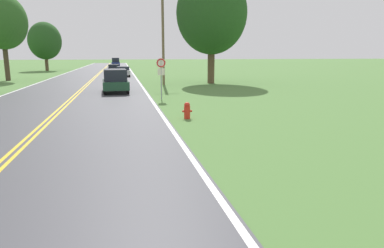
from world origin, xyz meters
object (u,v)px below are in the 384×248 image
(car_silver_sedan_mid_near, at_px, (123,71))
(car_dark_grey_hatchback_mid_far, at_px, (114,69))
(car_dark_blue_van_receding, at_px, (116,62))
(traffic_sign, at_px, (161,69))
(tree_right_cluster, at_px, (212,13))
(tree_mid_treeline, at_px, (45,41))
(fire_hydrant, at_px, (187,110))
(tree_left_verge, at_px, (2,22))
(car_dark_green_suv_approaching, at_px, (115,80))

(car_silver_sedan_mid_near, xyz_separation_m, car_dark_grey_hatchback_mid_far, (-1.35, 6.71, 0.08))
(car_silver_sedan_mid_near, relative_size, car_dark_blue_van_receding, 1.00)
(traffic_sign, height_order, tree_right_cluster, tree_right_cluster)
(tree_mid_treeline, relative_size, car_dark_grey_hatchback_mid_far, 2.18)
(fire_hydrant, xyz_separation_m, car_dark_blue_van_receding, (-3.91, 68.91, 0.68))
(car_dark_blue_van_receding, bearing_deg, traffic_sign, 2.67)
(tree_left_verge, relative_size, tree_right_cluster, 0.86)
(traffic_sign, relative_size, tree_left_verge, 0.28)
(tree_mid_treeline, xyz_separation_m, car_silver_sedan_mid_near, (13.19, -18.67, -4.50))
(tree_left_verge, xyz_separation_m, tree_mid_treeline, (-0.47, 23.91, -1.15))
(traffic_sign, bearing_deg, car_dark_blue_van_receding, 93.26)
(car_silver_sedan_mid_near, bearing_deg, fire_hydrant, 6.22)
(car_silver_sedan_mid_near, bearing_deg, traffic_sign, 6.60)
(tree_left_verge, distance_m, car_dark_grey_hatchback_mid_far, 17.40)
(tree_right_cluster, distance_m, car_dark_grey_hatchback_mid_far, 23.10)
(traffic_sign, xyz_separation_m, tree_right_cluster, (6.45, 11.93, 4.82))
(car_dark_green_suv_approaching, bearing_deg, tree_right_cluster, 123.16)
(traffic_sign, bearing_deg, car_silver_sedan_mid_near, 94.89)
(tree_left_verge, distance_m, tree_mid_treeline, 23.94)
(tree_left_verge, distance_m, car_silver_sedan_mid_near, 14.87)
(tree_mid_treeline, distance_m, tree_right_cluster, 38.68)
(traffic_sign, xyz_separation_m, car_dark_blue_van_receding, (-3.54, 62.12, -0.94))
(car_dark_green_suv_approaching, bearing_deg, traffic_sign, 27.23)
(traffic_sign, bearing_deg, car_dark_grey_hatchback_mid_far, 96.27)
(tree_mid_treeline, bearing_deg, traffic_sign, -70.71)
(traffic_sign, distance_m, car_dark_grey_hatchback_mid_far, 32.09)
(car_silver_sedan_mid_near, distance_m, car_dark_grey_hatchback_mid_far, 6.84)
(tree_mid_treeline, bearing_deg, tree_right_cluster, -55.67)
(tree_mid_treeline, height_order, car_silver_sedan_mid_near, tree_mid_treeline)
(fire_hydrant, height_order, car_silver_sedan_mid_near, car_silver_sedan_mid_near)
(car_dark_green_suv_approaching, relative_size, car_dark_blue_van_receding, 0.87)
(tree_right_cluster, distance_m, car_dark_green_suv_approaching, 13.00)
(tree_right_cluster, xyz_separation_m, car_silver_sedan_mid_near, (-8.60, 13.24, -6.13))
(car_dark_grey_hatchback_mid_far, bearing_deg, traffic_sign, 5.12)
(fire_hydrant, distance_m, car_dark_green_suv_approaching, 12.41)
(car_dark_grey_hatchback_mid_far, bearing_deg, tree_right_cluster, 25.36)
(tree_right_cluster, height_order, car_dark_blue_van_receding, tree_right_cluster)
(fire_hydrant, distance_m, tree_right_cluster, 20.71)
(car_dark_grey_hatchback_mid_far, bearing_deg, fire_hydrant, 4.56)
(tree_right_cluster, bearing_deg, fire_hydrant, -107.99)
(fire_hydrant, bearing_deg, car_silver_sedan_mid_near, 94.51)
(car_dark_grey_hatchback_mid_far, relative_size, car_dark_blue_van_receding, 0.81)
(tree_left_verge, distance_m, car_dark_blue_van_receding, 44.00)
(tree_left_verge, height_order, car_dark_green_suv_approaching, tree_left_verge)
(fire_hydrant, relative_size, tree_left_verge, 0.08)
(traffic_sign, distance_m, car_dark_green_suv_approaching, 6.04)
(tree_left_verge, height_order, car_dark_blue_van_receding, tree_left_verge)
(fire_hydrant, height_order, tree_right_cluster, tree_right_cluster)
(car_silver_sedan_mid_near, height_order, car_dark_grey_hatchback_mid_far, car_dark_grey_hatchback_mid_far)
(car_dark_green_suv_approaching, distance_m, car_dark_blue_van_receding, 56.96)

